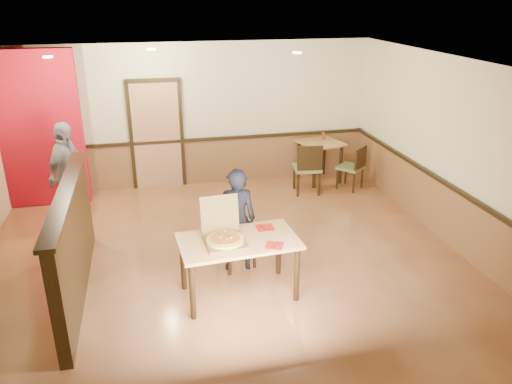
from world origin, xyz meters
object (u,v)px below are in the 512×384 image
side_chair_right (354,166)px  pizza_box (224,237)px  diner (237,220)px  condiment (323,136)px  main_table (238,248)px  side_chair_left (308,167)px  side_table (320,150)px  passerby (68,174)px  diner_chair (233,230)px

side_chair_right → pizza_box: (-3.08, -3.17, 0.37)m
side_chair_right → diner: diner is taller
pizza_box → condiment: 4.74m
main_table → diner: (0.10, 0.67, 0.07)m
side_chair_left → side_chair_right: side_chair_left is taller
side_chair_left → side_table: size_ratio=1.07×
condiment → passerby: bearing=-167.0°
passerby → condiment: bearing=-55.7°
main_table → condiment: size_ratio=10.45×
main_table → passerby: 3.63m
main_table → condiment: bearing=52.9°
side_chair_right → passerby: bearing=-35.8°
side_table → diner: 3.86m
pizza_box → condiment: (2.69, 3.90, 0.05)m
side_chair_left → diner: diner is taller
diner_chair → condiment: condiment is taller
side_chair_right → main_table: bearing=7.4°
main_table → condiment: (2.51, 3.89, 0.23)m
diner → condiment: diner is taller
diner_chair → side_chair_right: 3.67m
side_chair_left → diner_chair: bearing=57.8°
side_table → diner: diner is taller
side_chair_right → side_table: size_ratio=0.95×
side_chair_left → side_table: 0.78m
diner → pizza_box: 0.74m
diner → passerby: passerby is taller
side_chair_right → side_chair_left: bearing=-38.6°
main_table → condiment: condiment is taller
diner_chair → side_chair_right: diner_chair is taller
diner_chair → side_table: 3.76m
diner_chair → side_chair_left: bearing=33.7°
passerby → condiment: passerby is taller
main_table → side_chair_left: bearing=53.9°
main_table → side_chair_right: size_ratio=1.72×
passerby → condiment: (4.85, 1.12, 0.04)m
side_chair_left → main_table: bearing=64.9°
main_table → side_chair_right: bearing=43.2°
side_table → passerby: size_ratio=0.54×
main_table → side_chair_right: side_chair_right is taller
passerby → side_chair_left: bearing=-63.9°
side_chair_left → diner: bearing=59.9°
diner → condiment: (2.41, 3.23, 0.16)m
main_table → side_chair_right: 4.29m
side_chair_right → passerby: passerby is taller
passerby → diner_chair: bearing=-107.8°
diner_chair → condiment: (2.44, 3.08, 0.38)m
main_table → passerby: size_ratio=0.88×
side_table → diner: bearing=-126.7°
side_chair_left → condiment: 1.01m
diner_chair → side_chair_left: 2.98m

